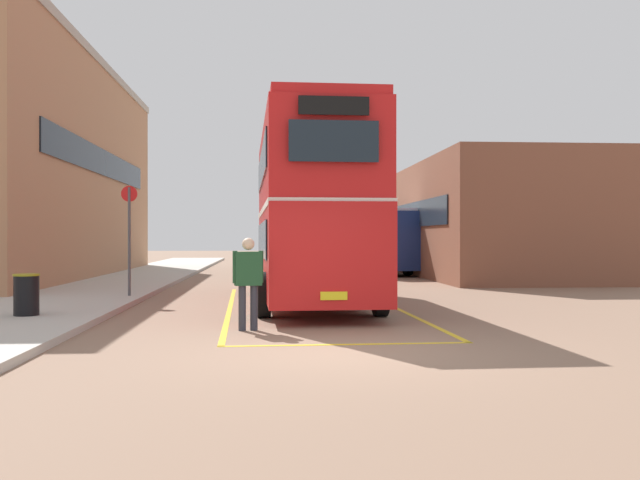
{
  "coord_description": "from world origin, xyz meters",
  "views": [
    {
      "loc": [
        -1.08,
        -10.76,
        1.76
      ],
      "look_at": [
        0.43,
        9.99,
        1.67
      ],
      "focal_mm": 40.06,
      "sensor_mm": 36.0,
      "label": 1
    }
  ],
  "objects_px": {
    "double_decker_bus": "(310,209)",
    "bus_stop_sign": "(129,230)",
    "single_deck_bus": "(365,240)",
    "litter_bin": "(26,295)",
    "pedestrian_boarding": "(248,277)"
  },
  "relations": [
    {
      "from": "double_decker_bus",
      "to": "pedestrian_boarding",
      "type": "xyz_separation_m",
      "value": [
        -1.47,
        -5.43,
        -1.5
      ]
    },
    {
      "from": "pedestrian_boarding",
      "to": "litter_bin",
      "type": "xyz_separation_m",
      "value": [
        -4.6,
        1.66,
        -0.44
      ]
    },
    {
      "from": "pedestrian_boarding",
      "to": "litter_bin",
      "type": "distance_m",
      "value": 4.92
    },
    {
      "from": "litter_bin",
      "to": "bus_stop_sign",
      "type": "xyz_separation_m",
      "value": [
        1.15,
        4.91,
        1.37
      ]
    },
    {
      "from": "litter_bin",
      "to": "double_decker_bus",
      "type": "bearing_deg",
      "value": 31.82
    },
    {
      "from": "bus_stop_sign",
      "to": "litter_bin",
      "type": "bearing_deg",
      "value": -103.2
    },
    {
      "from": "single_deck_bus",
      "to": "litter_bin",
      "type": "height_order",
      "value": "single_deck_bus"
    },
    {
      "from": "single_deck_bus",
      "to": "litter_bin",
      "type": "bearing_deg",
      "value": -116.11
    },
    {
      "from": "pedestrian_boarding",
      "to": "litter_bin",
      "type": "height_order",
      "value": "pedestrian_boarding"
    },
    {
      "from": "bus_stop_sign",
      "to": "single_deck_bus",
      "type": "bearing_deg",
      "value": 60.14
    },
    {
      "from": "double_decker_bus",
      "to": "bus_stop_sign",
      "type": "height_order",
      "value": "double_decker_bus"
    },
    {
      "from": "pedestrian_boarding",
      "to": "bus_stop_sign",
      "type": "relative_size",
      "value": 0.57
    },
    {
      "from": "double_decker_bus",
      "to": "litter_bin",
      "type": "relative_size",
      "value": 12.42
    },
    {
      "from": "litter_bin",
      "to": "pedestrian_boarding",
      "type": "bearing_deg",
      "value": -19.83
    },
    {
      "from": "single_deck_bus",
      "to": "bus_stop_sign",
      "type": "height_order",
      "value": "bus_stop_sign"
    }
  ]
}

